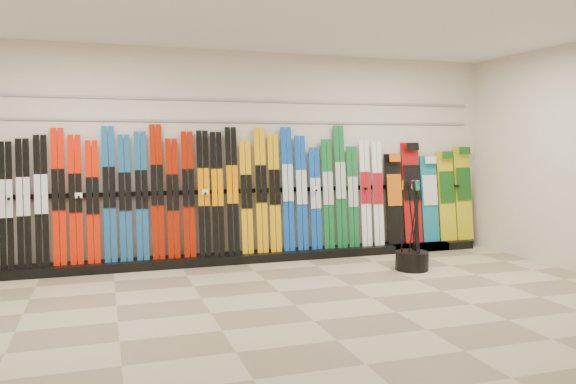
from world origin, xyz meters
name	(u,v)px	position (x,y,z in m)	size (l,w,h in m)	color
floor	(295,305)	(0.00, 0.00, 0.00)	(8.00, 8.00, 0.00)	#86765C
back_wall	(239,156)	(0.00, 2.50, 1.50)	(8.00, 8.00, 0.00)	beige
ceiling	(295,12)	(0.00, 0.00, 3.00)	(8.00, 8.00, 0.00)	silver
ski_rack_base	(258,256)	(0.22, 2.28, 0.06)	(8.00, 0.40, 0.12)	black
skis	(210,195)	(-0.46, 2.33, 0.97)	(5.37, 0.22, 1.84)	black
snowboards	(430,196)	(3.10, 2.35, 0.85)	(1.57, 0.24, 1.58)	black
pole_bin	(412,261)	(2.02, 1.05, 0.12)	(0.44, 0.44, 0.25)	black
ski_poles	(414,225)	(2.03, 1.04, 0.61)	(0.28, 0.31, 1.18)	black
slatwall_rail_0	(239,122)	(0.00, 2.48, 2.00)	(7.60, 0.02, 0.03)	gray
slatwall_rail_1	(239,100)	(0.00, 2.48, 2.30)	(7.60, 0.02, 0.03)	gray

